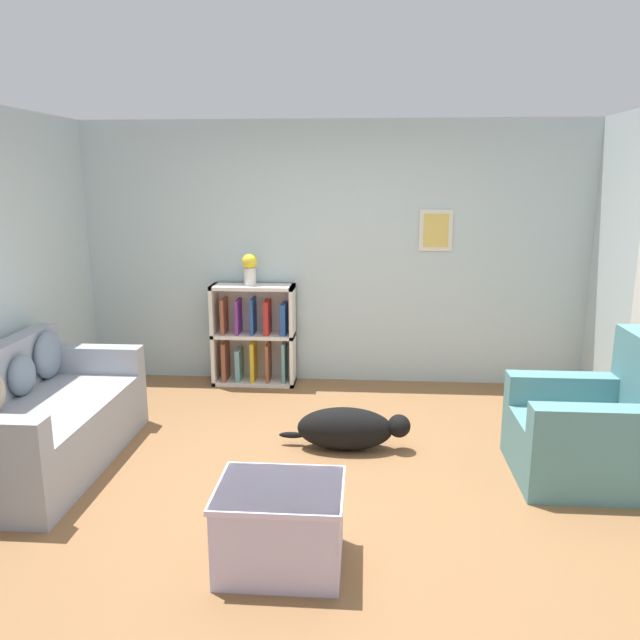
{
  "coord_description": "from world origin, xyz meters",
  "views": [
    {
      "loc": [
        0.32,
        -3.98,
        2.07
      ],
      "look_at": [
        0.0,
        0.4,
        1.05
      ],
      "focal_mm": 35.0,
      "sensor_mm": 36.0,
      "label": 1
    }
  ],
  "objects_px": {
    "coffee_table": "(280,524)",
    "couch": "(37,422)",
    "bookshelf": "(254,337)",
    "recliner_chair": "(596,430)",
    "vase": "(250,267)",
    "dog": "(348,429)"
  },
  "relations": [
    {
      "from": "bookshelf",
      "to": "recliner_chair",
      "type": "height_order",
      "value": "bookshelf"
    },
    {
      "from": "recliner_chair",
      "to": "bookshelf",
      "type": "bearing_deg",
      "value": 145.49
    },
    {
      "from": "bookshelf",
      "to": "coffee_table",
      "type": "height_order",
      "value": "bookshelf"
    },
    {
      "from": "bookshelf",
      "to": "dog",
      "type": "bearing_deg",
      "value": -57.01
    },
    {
      "from": "recliner_chair",
      "to": "vase",
      "type": "distance_m",
      "value": 3.41
    },
    {
      "from": "coffee_table",
      "to": "dog",
      "type": "bearing_deg",
      "value": 77.88
    },
    {
      "from": "couch",
      "to": "recliner_chair",
      "type": "height_order",
      "value": "recliner_chair"
    },
    {
      "from": "couch",
      "to": "coffee_table",
      "type": "height_order",
      "value": "couch"
    },
    {
      "from": "recliner_chair",
      "to": "vase",
      "type": "relative_size",
      "value": 3.25
    },
    {
      "from": "couch",
      "to": "recliner_chair",
      "type": "relative_size",
      "value": 1.72
    },
    {
      "from": "recliner_chair",
      "to": "vase",
      "type": "xyz_separation_m",
      "value": [
        -2.74,
        1.85,
        0.84
      ]
    },
    {
      "from": "couch",
      "to": "coffee_table",
      "type": "distance_m",
      "value": 2.21
    },
    {
      "from": "couch",
      "to": "coffee_table",
      "type": "bearing_deg",
      "value": -29.25
    },
    {
      "from": "coffee_table",
      "to": "recliner_chair",
      "type": "bearing_deg",
      "value": 29.76
    },
    {
      "from": "coffee_table",
      "to": "vase",
      "type": "relative_size",
      "value": 2.18
    },
    {
      "from": "dog",
      "to": "vase",
      "type": "height_order",
      "value": "vase"
    },
    {
      "from": "vase",
      "to": "recliner_chair",
      "type": "bearing_deg",
      "value": -33.99
    },
    {
      "from": "bookshelf",
      "to": "vase",
      "type": "relative_size",
      "value": 3.26
    },
    {
      "from": "couch",
      "to": "dog",
      "type": "relative_size",
      "value": 1.71
    },
    {
      "from": "couch",
      "to": "bookshelf",
      "type": "height_order",
      "value": "bookshelf"
    },
    {
      "from": "coffee_table",
      "to": "dog",
      "type": "relative_size",
      "value": 0.67
    },
    {
      "from": "coffee_table",
      "to": "couch",
      "type": "bearing_deg",
      "value": 150.75
    }
  ]
}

